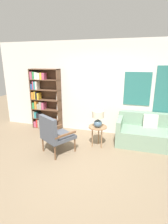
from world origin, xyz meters
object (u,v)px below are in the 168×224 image
Objects in this scene: couch at (150,133)px; side_table at (98,129)px; bookshelf at (43,100)px; table_lamp at (98,117)px; armchair at (54,133)px.

side_table is (-1.28, -0.52, 0.18)m from couch.
bookshelf is 3.46× the size of side_table.
table_lamp reaches higher than couch.
bookshelf is 2.19m from side_table.
couch is 1.40m from side_table.
bookshelf is 4.50× the size of table_lamp.
couch is at bearing -5.02° from bookshelf.
table_lamp is at bearing 32.75° from armchair.
bookshelf reaches higher than table_lamp.
table_lamp is at bearing -23.40° from bookshelf.
table_lamp is (1.99, -0.86, -0.13)m from bookshelf.
armchair is at bearing -144.72° from side_table.
couch is (3.26, -0.29, -0.63)m from bookshelf.
side_table is at bearing -157.74° from couch.
bookshelf is 1.13× the size of couch.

